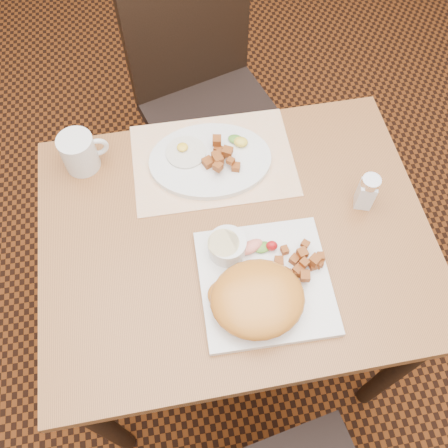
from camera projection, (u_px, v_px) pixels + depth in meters
ground at (231, 332)px, 1.80m from camera, size 8.00×8.00×0.00m
table at (235, 254)px, 1.25m from camera, size 0.90×0.70×0.75m
chair_far at (205, 89)px, 1.66m from camera, size 0.52×0.53×0.97m
placemat at (213, 160)px, 1.25m from camera, size 0.41×0.29×0.00m
plate_square at (265, 282)px, 1.08m from camera, size 0.29×0.29×0.02m
plate_oval at (210, 160)px, 1.24m from camera, size 0.32×0.25×0.02m
hollandaise_mound at (257, 299)px, 1.02m from camera, size 0.20×0.18×0.07m
ramekin at (227, 246)px, 1.09m from camera, size 0.08×0.08×0.05m
garnish_sq at (258, 247)px, 1.10m from camera, size 0.09×0.05×0.03m
fried_egg at (185, 152)px, 1.24m from camera, size 0.10×0.10×0.02m
garnish_ov at (239, 141)px, 1.25m from camera, size 0.06×0.06×0.02m
salt_shaker at (367, 191)px, 1.15m from camera, size 0.05×0.05×0.10m
coffee_mug at (80, 152)px, 1.20m from camera, size 0.12×0.09×0.10m
home_fries_sq at (301, 265)px, 1.08m from camera, size 0.12×0.10×0.04m
home_fries_ov at (219, 157)px, 1.21m from camera, size 0.09×0.11×0.04m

